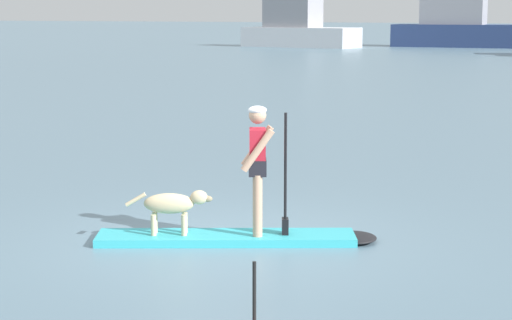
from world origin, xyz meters
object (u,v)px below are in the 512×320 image
Objects in this scene: person_paddler at (259,161)px; moored_boat_far_port at (298,29)px; dog at (173,205)px; moored_boat_outer at (460,28)px; paddleboard at (244,238)px.

person_paddler is 0.17× the size of moored_boat_far_port.
moored_boat_outer reaches higher than dog.
paddleboard is 1.00m from person_paddler.
moored_boat_outer reaches higher than person_paddler.
person_paddler is 1.57× the size of dog.
moored_boat_outer is (11.86, 4.72, 0.07)m from moored_boat_far_port.
paddleboard is at bearing -157.21° from person_paddler.
moored_boat_outer is (-8.06, 64.76, 1.00)m from dog.
person_paddler is at bearing -81.98° from moored_boat_outer.
person_paddler is at bearing -70.66° from moored_boat_far_port.
paddleboard is 2.16× the size of person_paddler.
paddleboard is 0.36× the size of moored_boat_far_port.
moored_boat_outer is (-8.89, 64.41, 1.43)m from paddleboard.
paddleboard is 63.21m from moored_boat_far_port.
dog is at bearing -71.64° from moored_boat_far_port.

